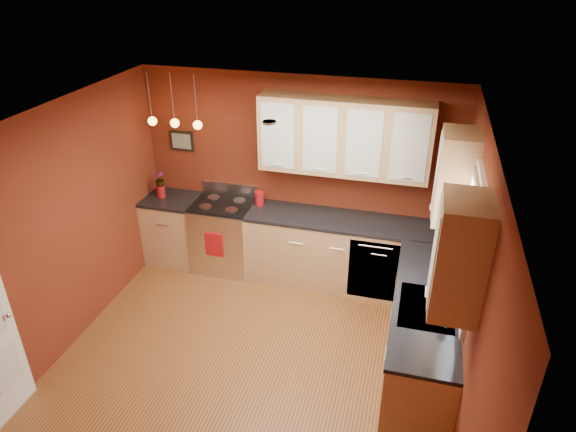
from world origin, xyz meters
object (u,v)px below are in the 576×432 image
(gas_range, at_px, (224,235))
(soap_pump, at_px, (445,319))
(red_canister, at_px, (259,198))
(coffee_maker, at_px, (445,219))
(sink, at_px, (427,309))

(gas_range, xyz_separation_m, soap_pump, (2.77, -1.76, 0.55))
(gas_range, relative_size, red_canister, 5.91)
(red_canister, height_order, coffee_maker, coffee_maker)
(gas_range, relative_size, sink, 1.59)
(gas_range, bearing_deg, soap_pump, -32.41)
(sink, distance_m, red_canister, 2.69)
(gas_range, bearing_deg, coffee_maker, 2.07)
(sink, relative_size, coffee_maker, 2.86)
(coffee_maker, distance_m, soap_pump, 1.86)
(red_canister, height_order, soap_pump, same)
(sink, relative_size, red_canister, 3.73)
(red_canister, xyz_separation_m, coffee_maker, (2.30, -0.01, 0.02))
(sink, height_order, coffee_maker, sink)
(gas_range, relative_size, coffee_maker, 4.54)
(gas_range, bearing_deg, sink, -29.78)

